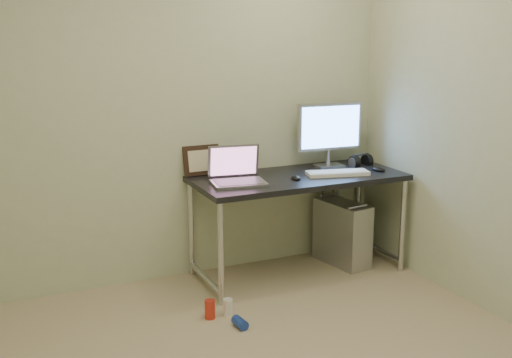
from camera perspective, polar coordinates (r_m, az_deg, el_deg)
The scene contains 16 objects.
wall_back at distance 4.53m, azimuth -8.76°, elevation 6.23°, with size 3.50×0.02×2.50m, color beige.
desk at distance 4.68m, azimuth 3.77°, elevation -0.66°, with size 1.54×0.67×0.75m.
tower_computer at distance 5.02m, azimuth 7.66°, elevation -4.77°, with size 0.28×0.50×0.52m.
cable_a at distance 5.16m, azimuth 5.74°, elevation -2.43°, with size 0.01×0.01×0.70m, color black.
cable_b at distance 5.19m, azimuth 6.70°, elevation -2.58°, with size 0.01×0.01×0.72m, color black.
can_red at distance 4.15m, azimuth -4.12°, elevation -11.48°, with size 0.07×0.07×0.12m, color red.
can_white at distance 4.19m, azimuth -2.51°, elevation -11.30°, with size 0.06×0.06×0.11m, color white.
can_blue at distance 4.04m, azimuth -1.43°, elevation -12.66°, with size 0.06×0.06×0.11m, color #1D3BA5.
laptop at distance 4.43m, azimuth -1.73°, elevation 0.43°, with size 0.40×0.35×0.25m.
monitor at distance 4.93m, azimuth 6.56°, elevation 4.38°, with size 0.52×0.17×0.49m.
keyboard at distance 4.70m, azimuth 7.27°, elevation 0.52°, with size 0.45×0.15×0.03m, color white.
mouse_right at distance 4.88m, azimuth 10.83°, elevation 0.93°, with size 0.07×0.11×0.04m, color black.
mouse_left at distance 4.54m, azimuth 3.57°, elevation 0.18°, with size 0.06×0.10×0.04m, color black.
headphones at distance 5.04m, azimuth 9.29°, elevation 1.54°, with size 0.18×0.11×0.12m.
picture_frame at distance 4.66m, azimuth -4.86°, elevation 1.68°, with size 0.27×0.03×0.22m, color black.
webcam at distance 4.70m, azimuth -2.36°, elevation 1.59°, with size 0.04×0.03×0.12m.
Camera 1 is at (-1.23, -2.57, 1.81)m, focal length 45.00 mm.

